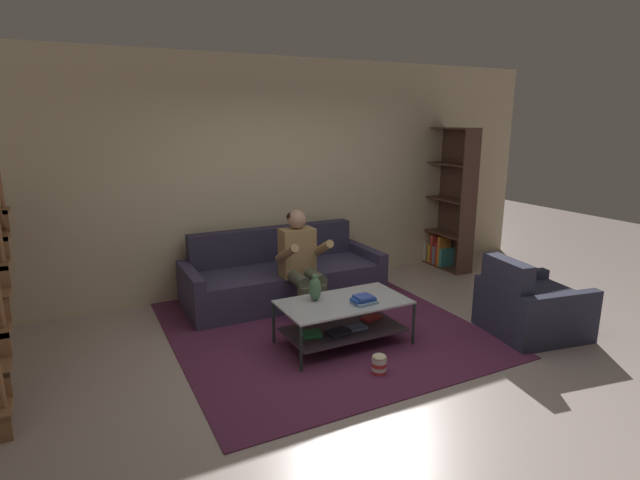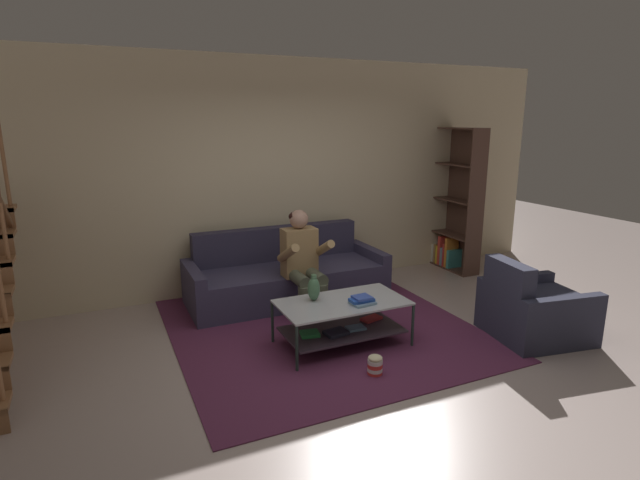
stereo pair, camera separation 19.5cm
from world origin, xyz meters
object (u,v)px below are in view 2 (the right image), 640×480
Objects in this scene: vase at (314,288)px; armchair at (534,311)px; bookshelf at (454,216)px; person_seated_center at (303,259)px; coffee_table at (342,317)px; couch at (286,277)px; popcorn_tub at (375,365)px; book_stack at (362,300)px.

armchair reaches higher than vase.
bookshelf reaches higher than vase.
person_seated_center is 0.96m from coffee_table.
vase is at bearing -105.09° from person_seated_center.
armchair reaches higher than coffee_table.
bookshelf is 2.03× the size of armchair.
couch is at bearing 90.00° from person_seated_center.
armchair is at bearing -47.77° from couch.
armchair is 1.86m from popcorn_tub.
vase is 0.26× the size of armchair.
bookshelf reaches higher than coffee_table.
armchair is at bearing -18.92° from coffee_table.
coffee_table is at bearing 138.11° from book_stack.
coffee_table is 1.23× the size of armchair.
book_stack is (0.18, -1.57, 0.20)m from couch.
person_seated_center is 1.05m from book_stack.
vase is 0.13× the size of bookshelf.
armchair is (1.85, -0.63, -0.02)m from coffee_table.
popcorn_tub is at bearing -74.22° from vase.
popcorn_tub is at bearing -89.36° from couch.
book_stack is 0.24× the size of armchair.
bookshelf is (2.73, 0.27, 0.50)m from couch.
coffee_table is at bearing 89.33° from popcorn_tub.
vase reaches higher than coffee_table.
couch is 10.04× the size of book_stack.
couch is at bearing 132.23° from armchair.
popcorn_tub is at bearing -106.56° from book_stack.
book_stack is at bearing -80.21° from person_seated_center.
book_stack is 1.30× the size of popcorn_tub.
person_seated_center is 1.64m from popcorn_tub.
coffee_table is 0.27m from book_stack.
book_stack is at bearing 163.56° from armchair.
vase is (-0.23, 0.15, 0.28)m from coffee_table.
popcorn_tub is at bearing -90.67° from coffee_table.
bookshelf is 2.54m from armchair.
armchair reaches higher than book_stack.
armchair is (1.88, -2.07, -0.00)m from couch.
coffee_table reaches higher than popcorn_tub.
bookshelf reaches higher than couch.
popcorn_tub is (0.02, -2.08, -0.19)m from couch.
person_seated_center is 0.58× the size of bookshelf.
person_seated_center is at bearing 91.97° from coffee_table.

